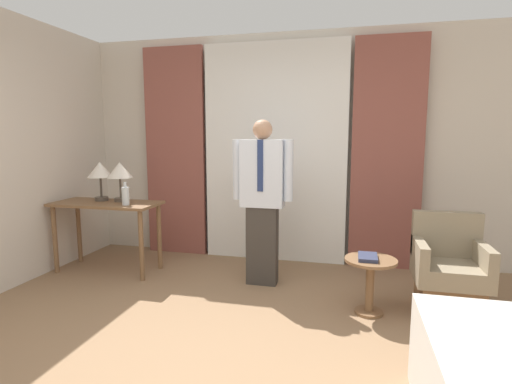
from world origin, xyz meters
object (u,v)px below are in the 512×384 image
(person, at_px, (262,196))
(armchair, at_px, (449,274))
(bottle_near_edge, at_px, (126,196))
(book, at_px, (368,257))
(desk, at_px, (107,214))
(table_lamp_left, at_px, (100,172))
(side_table, at_px, (370,276))
(table_lamp_right, at_px, (120,172))

(person, relative_size, armchair, 1.98)
(bottle_near_edge, distance_m, book, 2.52)
(desk, relative_size, table_lamp_left, 2.68)
(table_lamp_left, relative_size, side_table, 0.91)
(desk, bearing_deg, bottle_near_edge, -18.20)
(bottle_near_edge, relative_size, armchair, 0.29)
(table_lamp_right, relative_size, person, 0.26)
(side_table, xyz_separation_m, book, (-0.03, -0.00, 0.17))
(person, bearing_deg, book, -25.18)
(side_table, bearing_deg, table_lamp_right, 168.46)
(bottle_near_edge, relative_size, book, 1.01)
(desk, xyz_separation_m, table_lamp_right, (0.12, 0.10, 0.46))
(desk, height_order, table_lamp_right, table_lamp_right)
(bottle_near_edge, height_order, person, person)
(bottle_near_edge, height_order, armchair, bottle_near_edge)
(bottle_near_edge, height_order, side_table, bottle_near_edge)
(armchair, bearing_deg, bottle_near_edge, 177.79)
(book, bearing_deg, person, 154.82)
(armchair, distance_m, book, 0.74)
(armchair, height_order, book, armchair)
(side_table, height_order, book, book)
(table_lamp_left, bearing_deg, table_lamp_right, 0.00)
(table_lamp_left, xyz_separation_m, bottle_near_edge, (0.43, -0.20, -0.23))
(desk, xyz_separation_m, table_lamp_left, (-0.12, 0.10, 0.46))
(armchair, relative_size, side_table, 1.74)
(table_lamp_right, distance_m, bottle_near_edge, 0.36)
(table_lamp_right, relative_size, bottle_near_edge, 1.79)
(bottle_near_edge, relative_size, person, 0.15)
(book, bearing_deg, bottle_near_edge, 171.94)
(person, relative_size, book, 6.87)
(desk, height_order, book, desk)
(desk, height_order, side_table, desk)
(table_lamp_left, xyz_separation_m, table_lamp_right, (0.25, 0.00, 0.00))
(table_lamp_left, xyz_separation_m, book, (2.90, -0.55, -0.61))
(table_lamp_right, xyz_separation_m, person, (1.64, -0.07, -0.20))
(desk, bearing_deg, table_lamp_right, 39.19)
(table_lamp_left, relative_size, person, 0.26)
(person, bearing_deg, armchair, -8.36)
(person, bearing_deg, table_lamp_left, 177.76)
(table_lamp_right, distance_m, person, 1.65)
(desk, xyz_separation_m, person, (1.76, 0.03, 0.26))
(table_lamp_right, bearing_deg, bottle_near_edge, -47.71)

